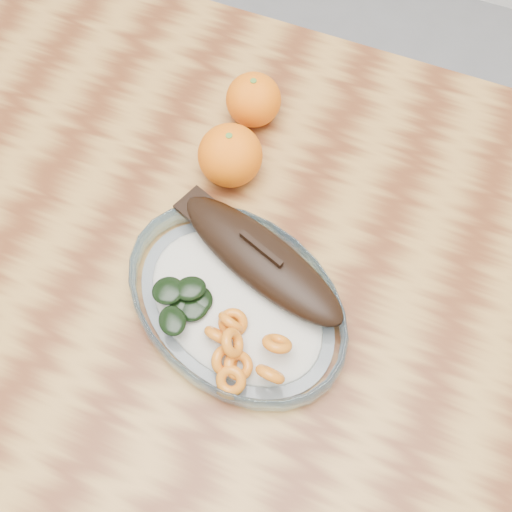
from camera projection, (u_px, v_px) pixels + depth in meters
name	position (u px, v px, depth m)	size (l,w,h in m)	color
ground	(220.00, 408.00, 1.43)	(3.00, 3.00, 0.00)	slate
dining_table	(196.00, 286.00, 0.85)	(1.20, 0.80, 0.75)	#5C2E15
plated_meal	(237.00, 299.00, 0.72)	(0.65, 0.65, 0.08)	white
orange_left	(230.00, 155.00, 0.78)	(0.08, 0.08, 0.08)	#E56204
orange_right	(254.00, 100.00, 0.83)	(0.07, 0.07, 0.07)	#E56204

